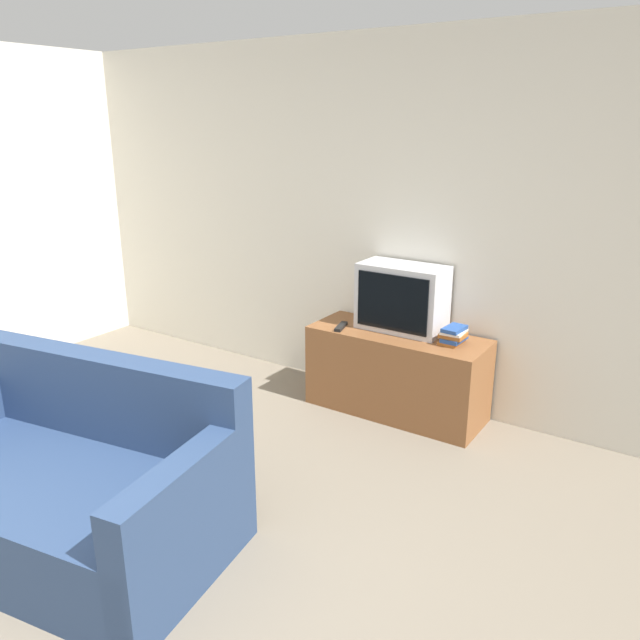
% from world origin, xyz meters
% --- Properties ---
extents(wall_back, '(9.00, 0.06, 2.60)m').
position_xyz_m(wall_back, '(0.00, 3.03, 1.30)').
color(wall_back, silver).
rests_on(wall_back, ground_plane).
extents(tv_stand, '(1.25, 0.48, 0.60)m').
position_xyz_m(tv_stand, '(0.19, 2.74, 0.30)').
color(tv_stand, brown).
rests_on(tv_stand, ground_plane).
extents(television, '(0.61, 0.31, 0.47)m').
position_xyz_m(television, '(0.16, 2.83, 0.83)').
color(television, silver).
rests_on(television, tv_stand).
extents(couch, '(1.80, 1.19, 0.87)m').
position_xyz_m(couch, '(-0.52, 0.55, 0.29)').
color(couch, navy).
rests_on(couch, ground_plane).
extents(book_stack, '(0.16, 0.21, 0.12)m').
position_xyz_m(book_stack, '(0.59, 2.75, 0.66)').
color(book_stack, '#995623').
rests_on(book_stack, tv_stand).
extents(remote_on_stand, '(0.09, 0.19, 0.02)m').
position_xyz_m(remote_on_stand, '(-0.21, 2.62, 0.61)').
color(remote_on_stand, black).
rests_on(remote_on_stand, tv_stand).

